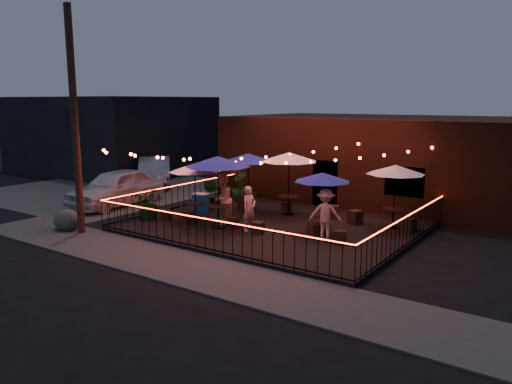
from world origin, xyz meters
TOP-DOWN VIEW (x-y plane):
  - ground at (0.00, 0.00)m, footprint 110.00×110.00m
  - patio at (0.00, 2.00)m, footprint 10.00×8.00m
  - sidewalk at (0.00, -3.25)m, footprint 18.00×2.50m
  - parking_lot at (-12.00, 4.00)m, footprint 11.00×12.00m
  - brick_building at (1.00, 9.99)m, footprint 14.00×8.00m
  - background_building at (-18.00, 9.00)m, footprint 12.00×9.00m
  - utility_pole at (-5.40, -2.60)m, footprint 0.26×0.26m
  - fence_front at (0.00, -2.00)m, footprint 10.00×0.04m
  - fence_left at (-5.00, 2.00)m, footprint 0.04×8.00m
  - fence_right at (5.00, 2.00)m, footprint 0.04×8.00m
  - festoon_lights at (-1.01, 1.70)m, footprint 10.02×8.72m
  - cafe_table_0 at (-2.96, 0.85)m, footprint 2.16×2.16m
  - cafe_table_1 at (-2.18, 3.30)m, footprint 2.83×2.83m
  - cafe_table_2 at (-1.51, 0.49)m, footprint 2.85×2.85m
  - cafe_table_3 at (-0.50, 3.78)m, footprint 2.48×2.48m
  - cafe_table_4 at (2.01, 1.85)m, footprint 1.98×1.98m
  - cafe_table_5 at (3.77, 4.15)m, footprint 2.61×2.61m
  - bistro_chair_0 at (-3.96, 0.23)m, footprint 0.42×0.42m
  - bistro_chair_1 at (-2.81, 0.31)m, footprint 0.56×0.56m
  - bistro_chair_2 at (-3.95, 3.25)m, footprint 0.47×0.47m
  - bistro_chair_3 at (-2.52, 3.42)m, footprint 0.49×0.49m
  - bistro_chair_4 at (-0.99, 0.69)m, footprint 0.37×0.37m
  - bistro_chair_5 at (0.17, 0.64)m, footprint 0.41×0.41m
  - bistro_chair_6 at (-0.77, 4.07)m, footprint 0.42×0.42m
  - bistro_chair_7 at (1.28, 4.29)m, footprint 0.57×0.57m
  - bistro_chair_8 at (1.92, 1.49)m, footprint 0.48×0.48m
  - bistro_chair_9 at (3.10, 1.12)m, footprint 0.48×0.48m
  - bistro_chair_10 at (2.39, 3.92)m, footprint 0.56×0.56m
  - bistro_chair_11 at (4.44, 3.91)m, footprint 0.47×0.47m
  - patron_a at (-0.31, 0.77)m, footprint 0.47×0.64m
  - patron_b at (-1.69, 0.94)m, footprint 0.95×1.10m
  - patron_c at (2.36, 1.47)m, footprint 1.26×1.00m
  - potted_shrub_a at (-4.60, 0.04)m, footprint 1.42×1.33m
  - potted_shrub_b at (-3.73, 2.65)m, footprint 0.78×0.64m
  - potted_shrub_c at (-3.86, 4.93)m, footprint 0.99×0.99m
  - cooler at (-3.57, 1.87)m, footprint 0.74×0.62m
  - boulder at (-6.20, -2.64)m, footprint 1.23×1.16m
  - car_white at (-8.30, 1.41)m, footprint 2.41×5.11m
  - car_silver at (-11.00, 6.37)m, footprint 4.71×4.69m

SIDE VIEW (x-z plane):
  - ground at x=0.00m, z-range 0.00..0.00m
  - parking_lot at x=-12.00m, z-range 0.00..0.02m
  - sidewalk at x=0.00m, z-range 0.00..0.05m
  - patio at x=0.00m, z-range 0.00..0.15m
  - bistro_chair_0 at x=-3.96m, z-range 0.15..0.55m
  - bistro_chair_4 at x=-0.99m, z-range 0.15..0.56m
  - bistro_chair_5 at x=0.17m, z-range 0.15..0.56m
  - bistro_chair_6 at x=-0.77m, z-range 0.15..0.56m
  - bistro_chair_2 at x=-3.95m, z-range 0.15..0.57m
  - bistro_chair_8 at x=1.92m, z-range 0.15..0.59m
  - bistro_chair_9 at x=3.10m, z-range 0.15..0.60m
  - boulder at x=-6.20m, z-range 0.00..0.76m
  - bistro_chair_3 at x=-2.52m, z-range 0.15..0.63m
  - bistro_chair_1 at x=-2.81m, z-range 0.15..0.65m
  - bistro_chair_11 at x=4.44m, z-range 0.15..0.65m
  - bistro_chair_7 at x=1.28m, z-range 0.15..0.65m
  - bistro_chair_10 at x=2.39m, z-range 0.15..0.66m
  - cooler at x=-3.57m, z-range 0.16..1.00m
  - fence_front at x=0.00m, z-range 0.14..1.18m
  - fence_left at x=-5.00m, z-range 0.14..1.18m
  - fence_right at x=5.00m, z-range 0.14..1.18m
  - potted_shrub_a at x=-4.60m, z-range 0.15..1.43m
  - car_silver at x=-11.00m, z-range 0.00..1.62m
  - potted_shrub_c at x=-3.86m, z-range 0.15..1.49m
  - potted_shrub_b at x=-3.73m, z-range 0.15..1.51m
  - car_white at x=-8.30m, z-range 0.00..1.69m
  - patron_a at x=-0.31m, z-range 0.15..1.77m
  - patron_c at x=2.36m, z-range 0.15..1.86m
  - patron_b at x=-1.69m, z-range 0.15..2.10m
  - brick_building at x=1.00m, z-range 0.00..4.00m
  - cafe_table_4 at x=2.01m, z-range 1.05..3.23m
  - cafe_table_0 at x=-2.96m, z-range 1.08..3.32m
  - cafe_table_5 at x=3.77m, z-range 1.11..3.45m
  - cafe_table_1 at x=-2.18m, z-range 1.17..3.64m
  - cafe_table_3 at x=-0.50m, z-range 1.21..3.78m
  - background_building at x=-18.00m, z-range 0.00..5.00m
  - festoon_lights at x=-1.01m, z-range 1.86..3.18m
  - cafe_table_2 at x=-1.51m, z-range 1.24..3.89m
  - utility_pole at x=-5.40m, z-range 0.00..8.00m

